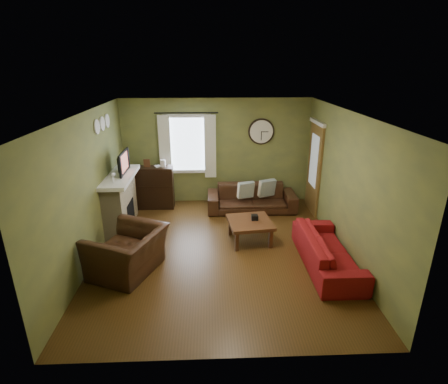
{
  "coord_description": "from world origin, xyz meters",
  "views": [
    {
      "loc": [
        -0.16,
        -5.87,
        3.41
      ],
      "look_at": [
        0.1,
        0.4,
        1.05
      ],
      "focal_mm": 28.0,
      "sensor_mm": 36.0,
      "label": 1
    }
  ],
  "objects_px": {
    "sofa_brown": "(251,198)",
    "coffee_table": "(250,231)",
    "bookshelf": "(155,187)",
    "sofa_red": "(327,250)",
    "armchair": "(128,252)"
  },
  "relations": [
    {
      "from": "sofa_brown",
      "to": "sofa_red",
      "type": "xyz_separation_m",
      "value": [
        1.05,
        -2.52,
        -0.01
      ]
    },
    {
      "from": "bookshelf",
      "to": "sofa_red",
      "type": "bearing_deg",
      "value": -39.51
    },
    {
      "from": "bookshelf",
      "to": "sofa_red",
      "type": "xyz_separation_m",
      "value": [
        3.38,
        -2.78,
        -0.23
      ]
    },
    {
      "from": "sofa_brown",
      "to": "armchair",
      "type": "xyz_separation_m",
      "value": [
        -2.4,
        -2.57,
        0.08
      ]
    },
    {
      "from": "bookshelf",
      "to": "sofa_brown",
      "type": "distance_m",
      "value": 2.35
    },
    {
      "from": "sofa_brown",
      "to": "sofa_red",
      "type": "height_order",
      "value": "sofa_brown"
    },
    {
      "from": "armchair",
      "to": "bookshelf",
      "type": "bearing_deg",
      "value": -158.42
    },
    {
      "from": "sofa_brown",
      "to": "armchair",
      "type": "distance_m",
      "value": 3.52
    },
    {
      "from": "bookshelf",
      "to": "armchair",
      "type": "height_order",
      "value": "bookshelf"
    },
    {
      "from": "sofa_red",
      "to": "armchair",
      "type": "relative_size",
      "value": 1.7
    },
    {
      "from": "bookshelf",
      "to": "sofa_red",
      "type": "distance_m",
      "value": 4.38
    },
    {
      "from": "sofa_red",
      "to": "coffee_table",
      "type": "distance_m",
      "value": 1.58
    },
    {
      "from": "sofa_red",
      "to": "coffee_table",
      "type": "relative_size",
      "value": 2.41
    },
    {
      "from": "sofa_brown",
      "to": "coffee_table",
      "type": "relative_size",
      "value": 2.53
    },
    {
      "from": "sofa_red",
      "to": "coffee_table",
      "type": "xyz_separation_m",
      "value": [
        -1.26,
        0.95,
        -0.07
      ]
    }
  ]
}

